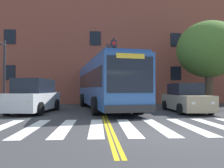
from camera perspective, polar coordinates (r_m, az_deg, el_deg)
name	(u,v)px	position (r m, az deg, el deg)	size (l,w,h in m)	color
ground_plane	(159,134)	(7.64, 12.11, -12.53)	(120.00, 120.00, 0.00)	#38383A
crosswalk	(143,127)	(8.87, 8.11, -10.94)	(11.62, 4.33, 0.01)	white
lane_line_yellow_inner	(99,103)	(22.59, -3.43, -5.05)	(0.12, 36.00, 0.01)	gold
lane_line_yellow_outer	(101,103)	(22.59, -3.02, -5.05)	(0.12, 36.00, 0.01)	gold
city_bus	(105,84)	(16.21, -1.84, 0.07)	(4.46, 12.22, 3.47)	#2D5699
car_white_near_lane	(34,97)	(14.61, -19.62, -3.11)	(2.63, 5.01, 2.12)	white
car_tan_far_lane	(185,99)	(14.90, 18.60, -3.73)	(2.12, 4.81, 1.85)	tan
car_navy_behind_bus	(109,92)	(25.16, -0.81, -2.20)	(2.35, 4.88, 2.30)	navy
traffic_light_overhead	(110,62)	(16.22, -0.54, 5.80)	(0.42, 4.22, 5.19)	#28282D
street_tree_curbside_large	(208,50)	(20.36, 23.89, 8.18)	(5.70, 5.57, 7.19)	#4C3D2D
building_facade	(95,48)	(25.61, -4.43, 9.35)	(41.53, 6.76, 12.40)	brown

